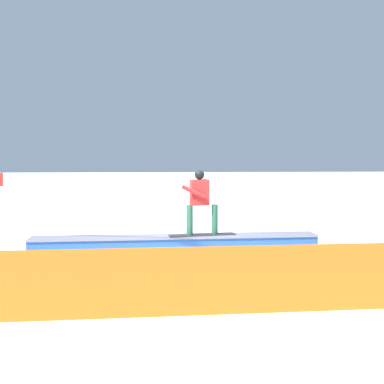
{
  "coord_description": "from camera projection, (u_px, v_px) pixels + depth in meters",
  "views": [
    {
      "loc": [
        0.32,
        10.3,
        2.44
      ],
      "look_at": [
        -0.3,
        0.99,
        1.72
      ],
      "focal_mm": 43.65,
      "sensor_mm": 36.0,
      "label": 1
    }
  ],
  "objects": [
    {
      "name": "grind_box",
      "position": [
        176.0,
        252.0,
        10.44
      ],
      "size": [
        6.41,
        0.81,
        0.67
      ],
      "color": "blue",
      "rests_on": "ground_plane"
    },
    {
      "name": "ground_plane",
      "position": [
        176.0,
        265.0,
        10.46
      ],
      "size": [
        120.0,
        120.0,
        0.0
      ],
      "primitive_type": "plane",
      "color": "white"
    },
    {
      "name": "safety_fence",
      "position": [
        183.0,
        282.0,
        7.11
      ],
      "size": [
        13.14,
        0.56,
        1.06
      ],
      "primitive_type": "cube",
      "rotation": [
        0.0,
        0.0,
        0.04
      ],
      "color": "orange",
      "rests_on": "ground_plane"
    },
    {
      "name": "snowboarder",
      "position": [
        200.0,
        200.0,
        10.4
      ],
      "size": [
        1.53,
        0.57,
        1.47
      ],
      "color": "#27252E",
      "rests_on": "grind_box"
    }
  ]
}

